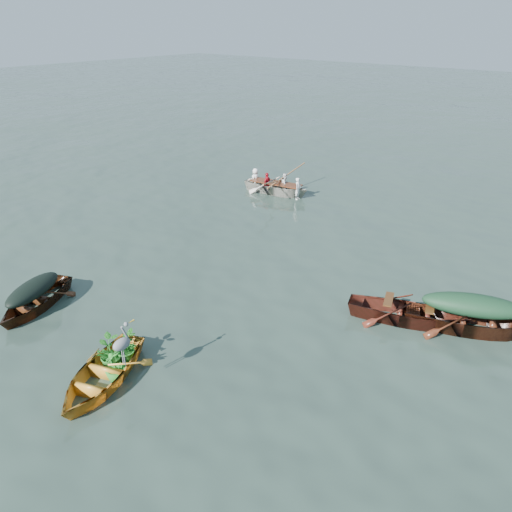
{
  "coord_description": "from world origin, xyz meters",
  "views": [
    {
      "loc": [
        7.29,
        -6.65,
        6.81
      ],
      "look_at": [
        -0.95,
        3.48,
        0.5
      ],
      "focal_mm": 35.0,
      "sensor_mm": 36.0,
      "label": 1
    }
  ],
  "objects_px": {
    "yellow_dinghy": "(103,383)",
    "dark_covered_boat": "(37,308)",
    "heron": "(122,351)",
    "green_tarp_boat": "(468,331)",
    "rowed_boat": "(276,194)",
    "open_wooden_boat": "(406,322)"
  },
  "relations": [
    {
      "from": "green_tarp_boat",
      "to": "heron",
      "type": "height_order",
      "value": "heron"
    },
    {
      "from": "yellow_dinghy",
      "to": "rowed_boat",
      "type": "bearing_deg",
      "value": 88.57
    },
    {
      "from": "yellow_dinghy",
      "to": "green_tarp_boat",
      "type": "height_order",
      "value": "green_tarp_boat"
    },
    {
      "from": "rowed_boat",
      "to": "green_tarp_boat",
      "type": "bearing_deg",
      "value": -126.65
    },
    {
      "from": "open_wooden_boat",
      "to": "heron",
      "type": "xyz_separation_m",
      "value": [
        -3.4,
        -5.84,
        0.9
      ]
    },
    {
      "from": "green_tarp_boat",
      "to": "open_wooden_boat",
      "type": "relative_size",
      "value": 1.06
    },
    {
      "from": "yellow_dinghy",
      "to": "dark_covered_boat",
      "type": "distance_m",
      "value": 3.87
    },
    {
      "from": "green_tarp_boat",
      "to": "yellow_dinghy",
      "type": "bearing_deg",
      "value": 118.87
    },
    {
      "from": "rowed_boat",
      "to": "yellow_dinghy",
      "type": "bearing_deg",
      "value": -167.47
    },
    {
      "from": "dark_covered_boat",
      "to": "yellow_dinghy",
      "type": "bearing_deg",
      "value": -33.14
    },
    {
      "from": "green_tarp_boat",
      "to": "open_wooden_boat",
      "type": "xyz_separation_m",
      "value": [
        -1.31,
        -0.56,
        0.0
      ]
    },
    {
      "from": "dark_covered_boat",
      "to": "heron",
      "type": "relative_size",
      "value": 3.6
    },
    {
      "from": "rowed_boat",
      "to": "heron",
      "type": "bearing_deg",
      "value": -164.99
    },
    {
      "from": "yellow_dinghy",
      "to": "dark_covered_boat",
      "type": "xyz_separation_m",
      "value": [
        -3.81,
        0.69,
        0.0
      ]
    },
    {
      "from": "heron",
      "to": "dark_covered_boat",
      "type": "bearing_deg",
      "value": 152.0
    },
    {
      "from": "green_tarp_boat",
      "to": "rowed_boat",
      "type": "height_order",
      "value": "green_tarp_boat"
    },
    {
      "from": "dark_covered_boat",
      "to": "green_tarp_boat",
      "type": "height_order",
      "value": "green_tarp_boat"
    },
    {
      "from": "yellow_dinghy",
      "to": "heron",
      "type": "height_order",
      "value": "heron"
    },
    {
      "from": "yellow_dinghy",
      "to": "heron",
      "type": "distance_m",
      "value": 1.06
    },
    {
      "from": "yellow_dinghy",
      "to": "heron",
      "type": "bearing_deg",
      "value": 5.19
    },
    {
      "from": "green_tarp_boat",
      "to": "rowed_boat",
      "type": "bearing_deg",
      "value": 38.5
    },
    {
      "from": "green_tarp_boat",
      "to": "open_wooden_boat",
      "type": "height_order",
      "value": "green_tarp_boat"
    }
  ]
}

